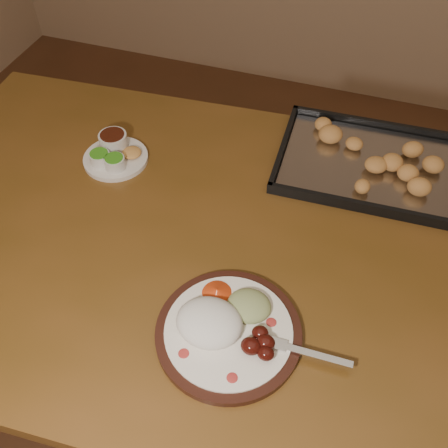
% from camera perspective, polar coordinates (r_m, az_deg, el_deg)
% --- Properties ---
extents(dining_table, '(1.56, 1.00, 0.75)m').
position_cam_1_polar(dining_table, '(1.10, 0.12, -5.07)').
color(dining_table, brown).
rests_on(dining_table, ground).
extents(dinner_plate, '(0.35, 0.26, 0.06)m').
position_cam_1_polar(dinner_plate, '(0.89, 0.24, -11.66)').
color(dinner_plate, black).
rests_on(dinner_plate, dining_table).
extents(condiment_saucer, '(0.15, 0.15, 0.05)m').
position_cam_1_polar(condiment_saucer, '(1.21, -12.45, 7.89)').
color(condiment_saucer, silver).
rests_on(condiment_saucer, dining_table).
extents(baking_tray, '(0.42, 0.32, 0.04)m').
position_cam_1_polar(baking_tray, '(1.22, 16.06, 6.79)').
color(baking_tray, black).
rests_on(baking_tray, dining_table).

